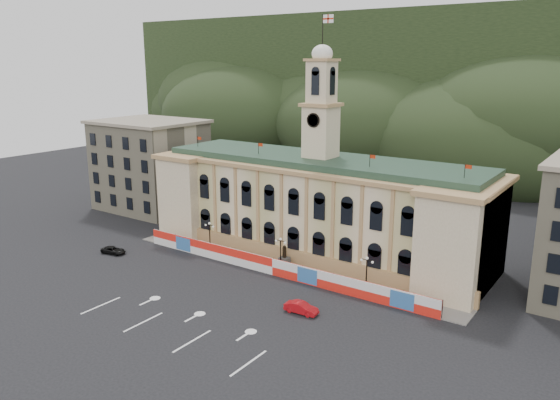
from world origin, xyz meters
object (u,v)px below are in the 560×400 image
Objects in this scene: statue at (284,261)px; red_sedan at (301,308)px; lamp_center at (281,251)px; black_suv at (113,250)px.

red_sedan is at bearing -47.59° from statue.
red_sedan is at bearing -44.91° from lamp_center.
red_sedan reaches higher than black_suv.
statue is 0.84× the size of red_sedan.
lamp_center reaches higher than black_suv.
lamp_center is 28.22m from black_suv.
lamp_center is 14.58m from red_sedan.
statue is 15.12m from red_sedan.
red_sedan is at bearing -101.98° from black_suv.
lamp_center is (0.00, -1.00, 1.89)m from statue.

